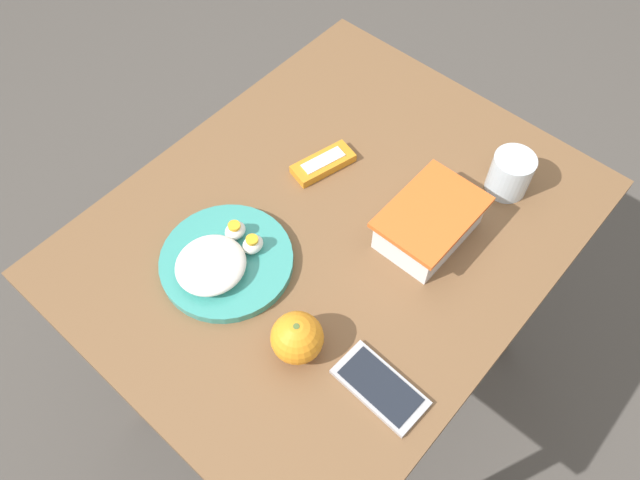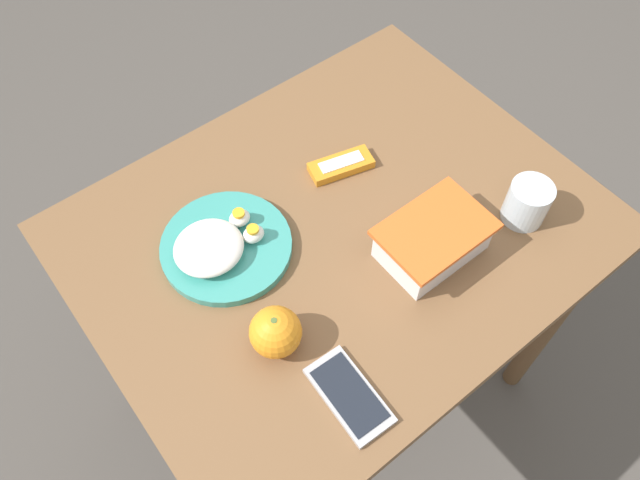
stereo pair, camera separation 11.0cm
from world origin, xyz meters
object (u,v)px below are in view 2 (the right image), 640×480
object	(u,v)px
rice_plate	(221,246)
drinking_glass	(527,203)
candy_bar	(341,165)
food_container	(432,242)
orange_fruit	(276,332)
cell_phone	(349,395)

from	to	relation	value
rice_plate	drinking_glass	world-z (taller)	drinking_glass
candy_bar	food_container	bearing A→B (deg)	90.86
orange_fruit	rice_plate	bearing A→B (deg)	-97.56
candy_bar	cell_phone	distance (m)	0.46
rice_plate	food_container	bearing A→B (deg)	142.04
food_container	orange_fruit	bearing A→B (deg)	-4.56
orange_fruit	cell_phone	bearing A→B (deg)	104.12
rice_plate	cell_phone	distance (m)	0.35
food_container	drinking_glass	bearing A→B (deg)	165.56
rice_plate	orange_fruit	bearing A→B (deg)	82.44
candy_bar	drinking_glass	bearing A→B (deg)	122.90
candy_bar	drinking_glass	xyz separation A→B (m)	(-0.19, 0.30, 0.03)
drinking_glass	rice_plate	bearing A→B (deg)	-29.93
orange_fruit	cell_phone	size ratio (longest dim) A/B	0.56
food_container	candy_bar	size ratio (longest dim) A/B	1.43
cell_phone	drinking_glass	world-z (taller)	drinking_glass
rice_plate	cell_phone	bearing A→B (deg)	91.46
rice_plate	drinking_glass	distance (m)	0.56
orange_fruit	candy_bar	xyz separation A→B (m)	(-0.32, -0.22, -0.03)
orange_fruit	rice_plate	xyz separation A→B (m)	(-0.03, -0.20, -0.02)
orange_fruit	drinking_glass	world-z (taller)	orange_fruit
candy_bar	cell_phone	bearing A→B (deg)	52.44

